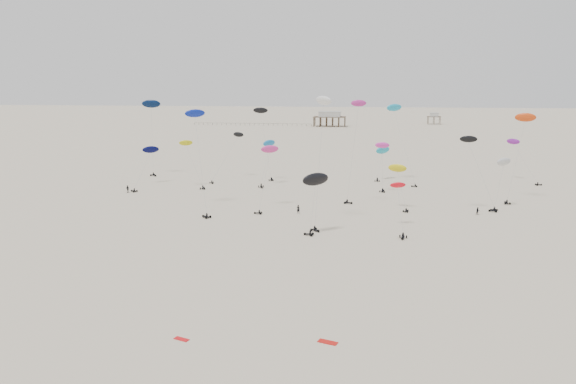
% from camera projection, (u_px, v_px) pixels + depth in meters
% --- Properties ---
extents(ground_plane, '(900.00, 900.00, 0.00)m').
position_uv_depth(ground_plane, '(328.00, 156.00, 221.28)').
color(ground_plane, beige).
extents(pavilion_main, '(21.00, 13.00, 9.80)m').
position_uv_depth(pavilion_main, '(330.00, 120.00, 367.58)').
color(pavilion_main, brown).
rests_on(pavilion_main, ground).
extents(pavilion_small, '(9.00, 7.00, 8.00)m').
position_uv_depth(pavilion_small, '(434.00, 119.00, 387.11)').
color(pavilion_small, brown).
rests_on(pavilion_small, ground).
extents(pier_fence, '(80.20, 0.20, 1.50)m').
position_uv_depth(pier_fence, '(252.00, 124.00, 375.49)').
color(pier_fence, black).
rests_on(pier_fence, ground).
extents(rig_0, '(7.47, 16.76, 18.98)m').
position_uv_depth(rig_0, '(232.00, 147.00, 167.92)').
color(rig_0, black).
rests_on(rig_0, ground).
extents(rig_1, '(8.77, 7.29, 13.40)m').
position_uv_depth(rig_1, '(192.00, 159.00, 153.53)').
color(rig_1, black).
rests_on(rig_1, ground).
extents(rig_2, '(6.26, 9.65, 12.15)m').
position_uv_depth(rig_2, '(502.00, 172.00, 128.18)').
color(rig_2, black).
rests_on(rig_2, ground).
extents(rig_3, '(3.50, 13.27, 12.92)m').
position_uv_depth(rig_3, '(400.00, 209.00, 108.07)').
color(rig_3, black).
rests_on(rig_3, ground).
extents(rig_4, '(4.69, 15.36, 26.54)m').
position_uv_depth(rig_4, '(322.00, 129.00, 113.67)').
color(rig_4, black).
rests_on(rig_4, ground).
extents(rig_5, '(5.30, 7.39, 10.39)m').
position_uv_depth(rig_5, '(399.00, 176.00, 127.39)').
color(rig_5, black).
rests_on(rig_5, ground).
extents(rig_6, '(4.04, 10.97, 13.07)m').
position_uv_depth(rig_6, '(267.00, 155.00, 156.97)').
color(rig_6, black).
rests_on(rig_6, ground).
extents(rig_7, '(7.81, 13.90, 15.76)m').
position_uv_depth(rig_7, '(519.00, 152.00, 164.06)').
color(rig_7, black).
rests_on(rig_7, ground).
extents(rig_8, '(8.47, 11.29, 21.71)m').
position_uv_depth(rig_8, '(522.00, 133.00, 136.35)').
color(rig_8, black).
rests_on(rig_8, ground).
extents(rig_9, '(4.45, 12.32, 15.54)m').
position_uv_depth(rig_9, '(268.00, 161.00, 128.54)').
color(rig_9, black).
rests_on(rig_9, ground).
extents(rig_10, '(9.42, 16.24, 24.25)m').
position_uv_depth(rig_10, '(396.00, 115.00, 163.25)').
color(rig_10, black).
rests_on(rig_10, ground).
extents(rig_11, '(4.94, 4.19, 24.44)m').
position_uv_depth(rig_11, '(355.00, 141.00, 131.85)').
color(rig_11, black).
rests_on(rig_11, ground).
extents(rig_12, '(9.14, 3.85, 16.86)m').
position_uv_depth(rig_12, '(475.00, 156.00, 125.92)').
color(rig_12, black).
rests_on(rig_12, ground).
extents(rig_13, '(5.79, 6.65, 11.68)m').
position_uv_depth(rig_13, '(315.00, 185.00, 106.53)').
color(rig_13, black).
rests_on(rig_13, ground).
extents(rig_14, '(6.69, 9.00, 23.24)m').
position_uv_depth(rig_14, '(152.00, 114.00, 174.61)').
color(rig_14, black).
rests_on(rig_14, ground).
extents(rig_15, '(5.35, 8.26, 10.02)m').
position_uv_depth(rig_15, '(382.00, 155.00, 165.56)').
color(rig_15, black).
rests_on(rig_15, ground).
extents(rig_16, '(6.29, 3.57, 21.47)m').
position_uv_depth(rig_16, '(264.00, 130.00, 163.17)').
color(rig_16, black).
rests_on(rig_16, ground).
extents(rig_17, '(10.29, 18.09, 25.39)m').
position_uv_depth(rig_17, '(197.00, 136.00, 127.75)').
color(rig_17, black).
rests_on(rig_17, ground).
extents(rig_18, '(4.92, 17.59, 16.58)m').
position_uv_depth(rig_18, '(148.00, 157.00, 157.53)').
color(rig_18, black).
rests_on(rig_18, ground).
extents(rig_19, '(3.77, 3.56, 13.12)m').
position_uv_depth(rig_19, '(382.00, 162.00, 146.97)').
color(rig_19, black).
rests_on(rig_19, ground).
extents(spectator_0, '(0.91, 0.71, 2.23)m').
position_uv_depth(spectator_0, '(298.00, 213.00, 123.63)').
color(spectator_0, black).
rests_on(spectator_0, ground).
extents(spectator_1, '(1.00, 0.65, 1.92)m').
position_uv_depth(spectator_1, '(478.00, 215.00, 122.26)').
color(spectator_1, black).
rests_on(spectator_1, ground).
extents(spectator_2, '(1.54, 1.29, 2.30)m').
position_uv_depth(spectator_2, '(128.00, 193.00, 146.77)').
color(spectator_2, black).
rests_on(spectator_2, ground).
extents(spectator_3, '(0.97, 0.87, 2.20)m').
position_uv_depth(spectator_3, '(324.00, 183.00, 161.52)').
color(spectator_3, black).
rests_on(spectator_3, ground).
extents(grounded_kite_a, '(2.37, 1.54, 0.08)m').
position_uv_depth(grounded_kite_a, '(328.00, 342.00, 62.18)').
color(grounded_kite_a, red).
rests_on(grounded_kite_a, ground).
extents(grounded_kite_b, '(1.93, 1.27, 0.07)m').
position_uv_depth(grounded_kite_b, '(182.00, 339.00, 62.93)').
color(grounded_kite_b, red).
rests_on(grounded_kite_b, ground).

